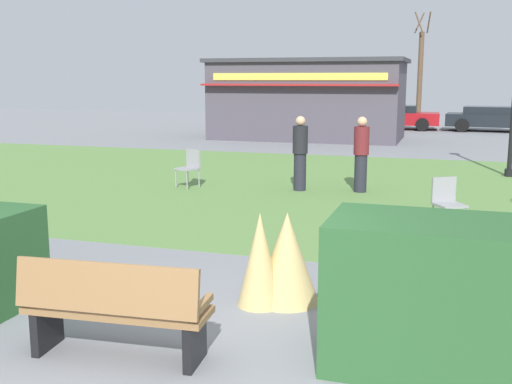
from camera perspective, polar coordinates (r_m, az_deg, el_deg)
name	(u,v)px	position (r m, az deg, el deg)	size (l,w,h in m)	color
ground_plane	(174,374)	(5.58, -7.62, -16.36)	(80.00, 80.00, 0.00)	slate
lawn_patch	(351,188)	(14.46, 8.80, 0.35)	(36.00, 12.00, 0.01)	#5B8442
park_bench	(114,309)	(5.73, -13.00, -10.52)	(1.74, 0.66, 0.95)	olive
hedge_right	(457,297)	(5.62, 18.17, -9.26)	(2.21, 1.10, 1.32)	#28562B
ornamental_grass_behind_left	(287,258)	(6.99, 2.89, -6.09)	(0.74, 0.74, 1.04)	tan
ornamental_grass_behind_right	(260,259)	(6.87, 0.37, -6.26)	(0.51, 0.51, 1.06)	tan
food_kiosk	(308,99)	(26.40, 4.85, 8.59)	(8.07, 4.49, 3.33)	#47424C
cafe_chair_west	(190,165)	(14.43, -6.14, 2.50)	(0.58, 0.58, 0.89)	gray
cafe_chair_east	(447,199)	(10.73, 17.27, -0.66)	(0.61, 0.61, 0.89)	gray
person_strolling	(361,154)	(13.91, 9.72, 3.50)	(0.34, 0.34, 1.69)	#23232D
person_standing	(300,153)	(13.95, 4.11, 3.64)	(0.34, 0.34, 1.69)	#23232D
parked_car_west_slot	(293,115)	(32.95, 3.50, 7.18)	(4.25, 2.16, 1.20)	silver
parked_car_center_slot	(395,116)	(32.06, 12.77, 6.85)	(4.28, 2.21, 1.20)	maroon
parked_car_east_slot	(491,118)	(31.99, 20.97, 6.41)	(4.32, 2.30, 1.20)	black
tree_right_bg	(420,76)	(35.97, 14.96, 10.39)	(0.91, 0.96, 6.12)	brown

